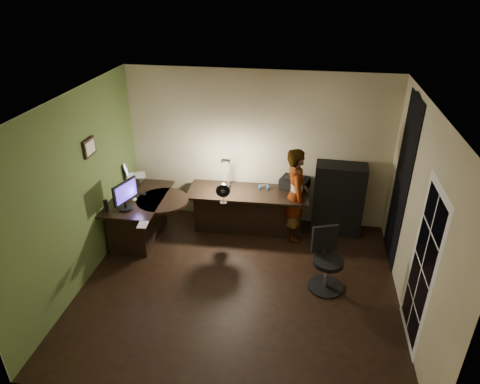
% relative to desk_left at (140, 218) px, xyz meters
% --- Properties ---
extents(floor, '(4.50, 4.00, 0.01)m').
position_rel_desk_left_xyz_m(floor, '(1.83, -0.99, -0.40)').
color(floor, black).
rests_on(floor, ground).
extents(ceiling, '(4.50, 4.00, 0.01)m').
position_rel_desk_left_xyz_m(ceiling, '(1.83, -0.99, 2.31)').
color(ceiling, silver).
rests_on(ceiling, floor).
extents(wall_back, '(4.50, 0.01, 2.70)m').
position_rel_desk_left_xyz_m(wall_back, '(1.83, 1.01, 0.96)').
color(wall_back, tan).
rests_on(wall_back, floor).
extents(wall_front, '(4.50, 0.01, 2.70)m').
position_rel_desk_left_xyz_m(wall_front, '(1.83, -3.00, 0.96)').
color(wall_front, tan).
rests_on(wall_front, floor).
extents(wall_left, '(0.01, 4.00, 2.70)m').
position_rel_desk_left_xyz_m(wall_left, '(-0.42, -0.99, 0.96)').
color(wall_left, tan).
rests_on(wall_left, floor).
extents(wall_right, '(0.01, 4.00, 2.70)m').
position_rel_desk_left_xyz_m(wall_right, '(4.08, -0.99, 0.96)').
color(wall_right, tan).
rests_on(wall_right, floor).
extents(green_wall_overlay, '(0.00, 4.00, 2.70)m').
position_rel_desk_left_xyz_m(green_wall_overlay, '(-0.41, -0.99, 0.96)').
color(green_wall_overlay, '#4D642E').
rests_on(green_wall_overlay, floor).
extents(arched_doorway, '(0.01, 0.90, 2.60)m').
position_rel_desk_left_xyz_m(arched_doorway, '(4.07, 0.16, 0.91)').
color(arched_doorway, black).
rests_on(arched_doorway, floor).
extents(french_door, '(0.02, 0.92, 2.10)m').
position_rel_desk_left_xyz_m(french_door, '(4.07, -1.54, 0.66)').
color(french_door, white).
rests_on(french_door, floor).
extents(framed_picture, '(0.04, 0.30, 0.25)m').
position_rel_desk_left_xyz_m(framed_picture, '(-0.39, -0.54, 1.46)').
color(framed_picture, black).
rests_on(framed_picture, wall_left).
extents(desk_left, '(0.86, 1.38, 0.79)m').
position_rel_desk_left_xyz_m(desk_left, '(0.00, 0.00, 0.00)').
color(desk_left, black).
rests_on(desk_left, floor).
extents(desk_right, '(2.05, 0.77, 0.76)m').
position_rel_desk_left_xyz_m(desk_right, '(1.74, 0.54, -0.01)').
color(desk_right, black).
rests_on(desk_right, floor).
extents(cabinet, '(0.85, 0.45, 1.25)m').
position_rel_desk_left_xyz_m(cabinet, '(3.25, 0.79, 0.23)').
color(cabinet, black).
rests_on(cabinet, floor).
extents(laptop_stand, '(0.24, 0.21, 0.10)m').
position_rel_desk_left_xyz_m(laptop_stand, '(-0.24, 0.54, 0.46)').
color(laptop_stand, silver).
rests_on(laptop_stand, desk_left).
extents(laptop, '(0.46, 0.45, 0.25)m').
position_rel_desk_left_xyz_m(laptop, '(-0.24, 0.54, 0.63)').
color(laptop, silver).
rests_on(laptop, laptop_stand).
extents(monitor, '(0.25, 0.51, 0.33)m').
position_rel_desk_left_xyz_m(monitor, '(-0.03, -0.40, 0.58)').
color(monitor, black).
rests_on(monitor, desk_left).
extents(mouse, '(0.08, 0.10, 0.03)m').
position_rel_desk_left_xyz_m(mouse, '(0.00, -0.13, 0.43)').
color(mouse, silver).
rests_on(mouse, desk_left).
extents(phone, '(0.10, 0.14, 0.01)m').
position_rel_desk_left_xyz_m(phone, '(0.06, 0.11, 0.42)').
color(phone, black).
rests_on(phone, desk_left).
extents(pen, '(0.01, 0.14, 0.01)m').
position_rel_desk_left_xyz_m(pen, '(-0.12, -0.44, 0.42)').
color(pen, black).
rests_on(pen, desk_left).
extents(speaker, '(0.07, 0.07, 0.18)m').
position_rel_desk_left_xyz_m(speaker, '(-0.30, -0.51, 0.50)').
color(speaker, black).
rests_on(speaker, desk_left).
extents(notepad, '(0.16, 0.21, 0.01)m').
position_rel_desk_left_xyz_m(notepad, '(0.40, -0.82, 0.42)').
color(notepad, silver).
rests_on(notepad, desk_left).
extents(desk_fan, '(0.24, 0.16, 0.35)m').
position_rel_desk_left_xyz_m(desk_fan, '(1.41, 0.09, 0.54)').
color(desk_fan, black).
rests_on(desk_fan, desk_right).
extents(headphones, '(0.19, 0.14, 0.08)m').
position_rel_desk_left_xyz_m(headphones, '(1.99, 0.68, 0.41)').
color(headphones, '#245792').
rests_on(headphones, desk_right).
extents(printer, '(0.54, 0.47, 0.20)m').
position_rel_desk_left_xyz_m(printer, '(2.50, 0.81, 0.47)').
color(printer, black).
rests_on(printer, desk_right).
extents(desk_lamp, '(0.21, 0.32, 0.66)m').
position_rel_desk_left_xyz_m(desk_lamp, '(1.39, 0.61, 0.70)').
color(desk_lamp, black).
rests_on(desk_lamp, desk_right).
extents(office_chair, '(0.66, 0.66, 0.92)m').
position_rel_desk_left_xyz_m(office_chair, '(3.07, -0.79, 0.07)').
color(office_chair, black).
rests_on(office_chair, floor).
extents(person, '(0.49, 0.64, 1.62)m').
position_rel_desk_left_xyz_m(person, '(2.54, 0.47, 0.41)').
color(person, '#D8A88C').
rests_on(person, floor).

